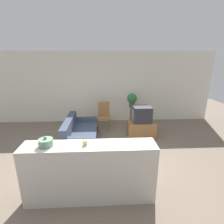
# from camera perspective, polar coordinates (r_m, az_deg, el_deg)

# --- Properties ---
(ground_plane) EXTENTS (14.00, 14.00, 0.00)m
(ground_plane) POSITION_cam_1_polar(r_m,az_deg,el_deg) (4.12, -6.18, -19.22)
(ground_plane) COLOR #756656
(wall_back) EXTENTS (9.00, 0.06, 2.70)m
(wall_back) POSITION_cam_1_polar(r_m,az_deg,el_deg) (6.84, -5.08, 7.93)
(wall_back) COLOR silver
(wall_back) RESTS_ON ground_plane
(couch) EXTENTS (0.90, 1.69, 0.75)m
(couch) POSITION_cam_1_polar(r_m,az_deg,el_deg) (5.32, -10.41, -7.28)
(couch) COLOR #384256
(couch) RESTS_ON ground_plane
(tv_stand) EXTENTS (0.87, 0.48, 0.53)m
(tv_stand) POSITION_cam_1_polar(r_m,az_deg,el_deg) (5.65, 9.50, -5.71)
(tv_stand) COLOR olive
(tv_stand) RESTS_ON ground_plane
(television) EXTENTS (0.57, 0.46, 0.50)m
(television) POSITION_cam_1_polar(r_m,az_deg,el_deg) (5.48, 9.69, -0.75)
(television) COLOR #232328
(television) RESTS_ON tv_stand
(wooden_chair) EXTENTS (0.44, 0.44, 0.97)m
(wooden_chair) POSITION_cam_1_polar(r_m,az_deg,el_deg) (6.17, -2.69, -0.85)
(wooden_chair) COLOR olive
(wooden_chair) RESTS_ON ground_plane
(plant_stand) EXTENTS (0.13, 0.13, 0.70)m
(plant_stand) POSITION_cam_1_polar(r_m,az_deg,el_deg) (6.66, 6.34, -1.22)
(plant_stand) COLOR olive
(plant_stand) RESTS_ON ground_plane
(potted_plant) EXTENTS (0.37, 0.37, 0.51)m
(potted_plant) POSITION_cam_1_polar(r_m,az_deg,el_deg) (6.48, 6.53, 4.22)
(potted_plant) COLOR #4C4C51
(potted_plant) RESTS_ON plant_stand
(foreground_counter) EXTENTS (2.26, 0.44, 1.06)m
(foreground_counter) POSITION_cam_1_polar(r_m,az_deg,el_deg) (3.25, -7.14, -18.91)
(foreground_counter) COLOR beige
(foreground_counter) RESTS_ON ground_plane
(decorative_bowl) EXTENTS (0.24, 0.24, 0.17)m
(decorative_bowl) POSITION_cam_1_polar(r_m,az_deg,el_deg) (3.08, -20.82, -9.27)
(decorative_bowl) COLOR gray
(decorative_bowl) RESTS_ON foreground_counter
(candle_jar) EXTENTS (0.09, 0.09, 0.09)m
(candle_jar) POSITION_cam_1_polar(r_m,az_deg,el_deg) (2.96, -8.79, -9.84)
(candle_jar) COLOR tan
(candle_jar) RESTS_ON foreground_counter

